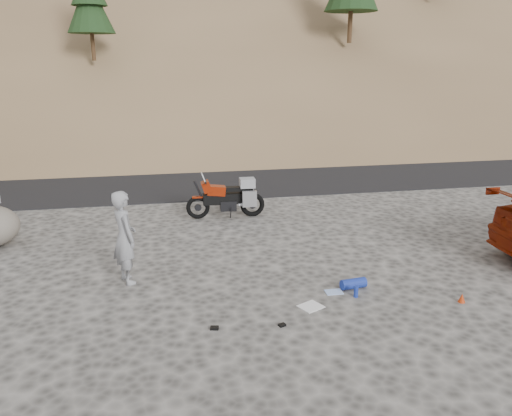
# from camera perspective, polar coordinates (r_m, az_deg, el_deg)

# --- Properties ---
(ground) EXTENTS (140.00, 140.00, 0.00)m
(ground) POSITION_cam_1_polar(r_m,az_deg,el_deg) (10.39, -2.11, -7.22)
(ground) COLOR #3B3937
(ground) RESTS_ON ground
(road) EXTENTS (120.00, 7.00, 0.05)m
(road) POSITION_cam_1_polar(r_m,az_deg,el_deg) (18.93, -6.43, 3.60)
(road) COLOR black
(road) RESTS_ON ground
(motorcycle) EXTENTS (2.18, 0.64, 1.30)m
(motorcycle) POSITION_cam_1_polar(r_m,az_deg,el_deg) (13.75, -3.07, 1.17)
(motorcycle) COLOR black
(motorcycle) RESTS_ON ground
(man) EXTENTS (0.67, 0.79, 1.84)m
(man) POSITION_cam_1_polar(r_m,az_deg,el_deg) (10.25, -14.43, -8.09)
(man) COLOR gray
(man) RESTS_ON ground
(gear_white_cloth) EXTENTS (0.50, 0.48, 0.01)m
(gear_white_cloth) POSITION_cam_1_polar(r_m,az_deg,el_deg) (9.02, 6.29, -11.12)
(gear_white_cloth) COLOR white
(gear_white_cloth) RESTS_ON ground
(gear_blue_mat) EXTENTS (0.51, 0.26, 0.20)m
(gear_blue_mat) POSITION_cam_1_polar(r_m,az_deg,el_deg) (9.78, 11.07, -8.47)
(gear_blue_mat) COLOR navy
(gear_blue_mat) RESTS_ON ground
(gear_bottle) EXTENTS (0.11, 0.11, 0.22)m
(gear_bottle) POSITION_cam_1_polar(r_m,az_deg,el_deg) (9.44, 11.37, -9.34)
(gear_bottle) COLOR navy
(gear_bottle) RESTS_ON ground
(gear_funnel) EXTENTS (0.16, 0.16, 0.17)m
(gear_funnel) POSITION_cam_1_polar(r_m,az_deg,el_deg) (9.82, 22.47, -9.48)
(gear_funnel) COLOR #B6300C
(gear_funnel) RESTS_ON ground
(gear_glove_a) EXTENTS (0.15, 0.12, 0.04)m
(gear_glove_a) POSITION_cam_1_polar(r_m,az_deg,el_deg) (8.32, -4.77, -13.50)
(gear_glove_a) COLOR black
(gear_glove_a) RESTS_ON ground
(gear_glove_b) EXTENTS (0.14, 0.12, 0.04)m
(gear_glove_b) POSITION_cam_1_polar(r_m,az_deg,el_deg) (8.39, 3.01, -13.21)
(gear_glove_b) COLOR black
(gear_glove_b) RESTS_ON ground
(gear_blue_cloth) EXTENTS (0.33, 0.24, 0.01)m
(gear_blue_cloth) POSITION_cam_1_polar(r_m,az_deg,el_deg) (9.60, 8.89, -9.46)
(gear_blue_cloth) COLOR #9AB8EE
(gear_blue_cloth) RESTS_ON ground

